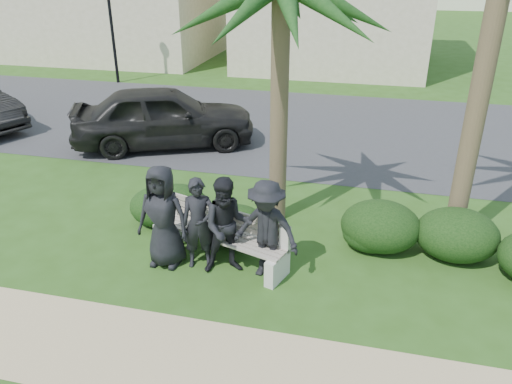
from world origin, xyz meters
TOP-DOWN VIEW (x-y plane):
  - ground at (0.00, 0.00)m, footprint 160.00×160.00m
  - footpath at (0.00, -1.80)m, footprint 30.00×1.60m
  - asphalt_street at (0.00, 8.00)m, footprint 160.00×8.00m
  - street_lamp at (-9.00, 12.00)m, footprint 0.36×0.36m
  - park_bench at (-1.15, 0.58)m, footprint 2.56×1.27m
  - man_a at (-1.97, 0.25)m, footprint 0.86×0.57m
  - man_b at (-1.39, 0.32)m, footprint 0.64×0.50m
  - man_c at (-0.91, 0.28)m, footprint 0.94×0.84m
  - man_d at (-0.29, 0.30)m, footprint 1.14×0.78m
  - hedge_a at (-2.30, 1.67)m, footprint 1.15×0.95m
  - hedge_b at (-2.61, 1.48)m, footprint 1.13×0.94m
  - hedge_c at (-1.01, 1.17)m, footprint 1.09×0.90m
  - hedge_d at (1.44, 1.57)m, footprint 1.36×1.12m
  - hedge_e at (1.30, 1.49)m, footprint 0.99×0.82m
  - hedge_extra at (2.68, 1.57)m, footprint 1.36×1.12m
  - car_a at (-4.21, 5.55)m, footprint 5.06×3.60m

SIDE VIEW (x-z plane):
  - ground at x=0.00m, z-range 0.00..0.00m
  - footpath at x=0.00m, z-range -0.01..0.01m
  - asphalt_street at x=0.00m, z-range -0.01..0.01m
  - hedge_e at x=1.30m, z-range 0.00..0.64m
  - hedge_c at x=-1.01m, z-range 0.00..0.71m
  - hedge_b at x=-2.61m, z-range 0.00..0.74m
  - hedge_a at x=-2.30m, z-range 0.00..0.75m
  - park_bench at x=-1.15m, z-range -0.04..0.80m
  - hedge_d at x=1.44m, z-range 0.00..0.89m
  - hedge_extra at x=2.68m, z-range 0.00..0.89m
  - man_b at x=-1.39m, z-range 0.00..1.54m
  - car_a at x=-4.21m, z-range 0.00..1.60m
  - man_c at x=-0.91m, z-range 0.00..1.62m
  - man_d at x=-0.29m, z-range 0.00..1.63m
  - man_a at x=-1.97m, z-range 0.00..1.73m
  - street_lamp at x=-9.00m, z-range 0.80..5.09m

